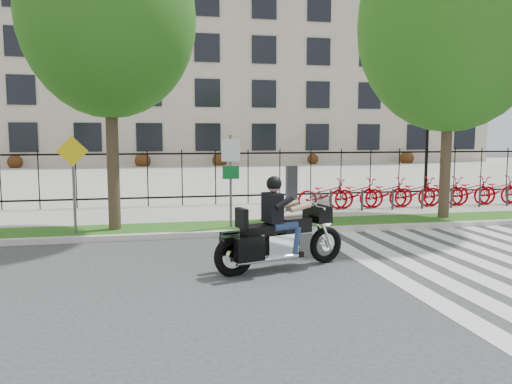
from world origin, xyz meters
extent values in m
plane|color=#333336|center=(0.00, 0.00, 0.00)|extent=(120.00, 120.00, 0.00)
cube|color=beige|center=(0.00, 4.10, 0.07)|extent=(60.00, 0.20, 0.15)
cube|color=#245515|center=(0.00, 4.95, 0.07)|extent=(60.00, 1.50, 0.15)
cube|color=#9D9C93|center=(0.00, 7.45, 0.07)|extent=(60.00, 3.50, 0.15)
cube|color=#9D9C93|center=(0.00, 25.00, 0.05)|extent=(80.00, 34.00, 0.10)
cube|color=#A69D86|center=(0.00, 45.00, 10.00)|extent=(60.00, 20.00, 20.00)
cylinder|color=black|center=(10.00, 12.00, 2.00)|extent=(0.14, 0.14, 4.00)
cylinder|color=black|center=(10.00, 12.00, 3.90)|extent=(0.06, 0.70, 0.70)
sphere|color=white|center=(9.65, 12.00, 4.00)|extent=(0.36, 0.36, 0.36)
sphere|color=white|center=(10.35, 12.00, 4.00)|extent=(0.36, 0.36, 0.36)
cylinder|color=#3C2D20|center=(-3.23, 4.95, 2.23)|extent=(0.32, 0.32, 4.17)
ellipsoid|color=#1A5A14|center=(-3.23, 4.95, 5.66)|extent=(4.49, 4.49, 5.16)
cylinder|color=#3C2D20|center=(6.49, 4.95, 2.20)|extent=(0.32, 0.32, 4.10)
ellipsoid|color=#1A5A14|center=(6.49, 4.95, 5.90)|extent=(5.49, 5.49, 6.31)
cube|color=#2D2D33|center=(2.29, 7.20, 0.90)|extent=(0.35, 0.25, 1.50)
imported|color=#AA0008|center=(3.49, 7.20, 0.67)|extent=(1.97, 0.69, 1.03)
cylinder|color=#2D2D33|center=(3.49, 6.70, 0.50)|extent=(0.08, 0.08, 0.70)
imported|color=#AA0008|center=(4.59, 7.20, 0.67)|extent=(1.97, 0.69, 1.03)
cylinder|color=#2D2D33|center=(4.59, 6.70, 0.50)|extent=(0.08, 0.08, 0.70)
imported|color=#AA0008|center=(5.69, 7.20, 0.67)|extent=(1.97, 0.69, 1.03)
cylinder|color=#2D2D33|center=(5.69, 6.70, 0.50)|extent=(0.08, 0.08, 0.70)
imported|color=#AA0008|center=(6.79, 7.20, 0.67)|extent=(1.97, 0.69, 1.03)
cylinder|color=#2D2D33|center=(6.79, 6.70, 0.50)|extent=(0.08, 0.08, 0.70)
imported|color=#AA0008|center=(7.89, 7.20, 0.67)|extent=(1.97, 0.69, 1.03)
cylinder|color=#2D2D33|center=(7.89, 6.70, 0.50)|extent=(0.08, 0.08, 0.70)
imported|color=#AA0008|center=(8.99, 7.20, 0.67)|extent=(1.97, 0.69, 1.03)
cylinder|color=#2D2D33|center=(8.99, 6.70, 0.50)|extent=(0.08, 0.08, 0.70)
imported|color=#AA0008|center=(10.09, 7.20, 0.67)|extent=(1.97, 0.69, 1.03)
cylinder|color=#2D2D33|center=(10.09, 6.70, 0.50)|extent=(0.08, 0.08, 0.70)
cylinder|color=#59595B|center=(-0.15, 4.60, 1.40)|extent=(0.07, 0.07, 2.50)
cube|color=white|center=(-0.15, 4.56, 2.25)|extent=(0.50, 0.03, 0.60)
cube|color=#0C6626|center=(-0.15, 4.56, 1.65)|extent=(0.45, 0.03, 0.35)
cylinder|color=#59595B|center=(-4.19, 4.60, 1.35)|extent=(0.07, 0.07, 2.40)
cube|color=yellow|center=(-4.19, 4.56, 2.25)|extent=(0.78, 0.03, 0.78)
torus|color=black|center=(1.30, 0.99, 0.38)|extent=(0.78, 0.35, 0.77)
torus|color=black|center=(-0.73, 0.41, 0.38)|extent=(0.83, 0.38, 0.81)
cube|color=black|center=(1.08, 0.93, 1.06)|extent=(0.49, 0.68, 0.33)
cube|color=#26262B|center=(1.16, 0.95, 1.31)|extent=(0.31, 0.58, 0.34)
cube|color=silver|center=(0.23, 0.69, 0.50)|extent=(0.74, 0.55, 0.44)
cube|color=black|center=(0.55, 0.78, 0.87)|extent=(0.69, 0.53, 0.29)
cube|color=black|center=(-0.15, 0.58, 0.84)|extent=(0.86, 0.60, 0.16)
cube|color=black|center=(-0.57, 0.46, 1.09)|extent=(0.21, 0.39, 0.38)
cube|color=black|center=(-0.48, 0.14, 0.56)|extent=(0.58, 0.32, 0.44)
cube|color=black|center=(-0.67, 0.78, 0.56)|extent=(0.58, 0.32, 0.44)
cube|color=black|center=(0.07, 0.64, 1.24)|extent=(0.38, 0.50, 0.58)
sphere|color=tan|center=(0.10, 0.65, 1.67)|extent=(0.26, 0.26, 0.26)
sphere|color=black|center=(0.10, 0.65, 1.71)|extent=(0.30, 0.30, 0.30)
camera|label=1|loc=(-2.17, -8.70, 2.64)|focal=35.00mm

